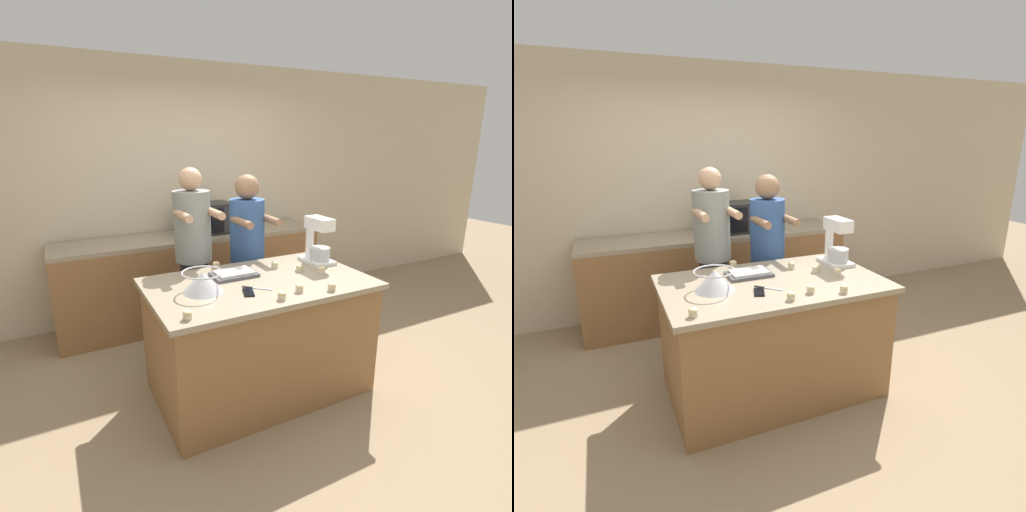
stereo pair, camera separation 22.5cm
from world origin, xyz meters
TOP-DOWN VIEW (x-y plane):
  - ground_plane at (0.00, 0.00)m, footprint 16.00×16.00m
  - back_wall at (0.00, 1.85)m, footprint 10.00×0.06m
  - island_counter at (0.00, 0.00)m, footprint 1.63×0.98m
  - back_counter at (0.00, 1.50)m, footprint 2.80×0.60m
  - person_left at (-0.26, 0.72)m, footprint 0.33×0.50m
  - person_right at (0.26, 0.72)m, footprint 0.33×0.50m
  - stand_mixer at (0.66, 0.18)m, footprint 0.20×0.30m
  - mixing_bowl at (-0.44, -0.02)m, footprint 0.29×0.29m
  - baking_tray at (-0.12, 0.19)m, footprint 0.34×0.22m
  - microwave_oven at (0.15, 1.50)m, footprint 0.54×0.34m
  - cell_phone at (-0.18, -0.18)m, footprint 0.11×0.16m
  - knife at (-0.10, -0.12)m, footprint 0.17×0.17m
  - cupcake_0 at (0.39, 0.05)m, footprint 0.06×0.06m
  - cupcake_1 at (-0.17, 0.43)m, footprint 0.06×0.06m
  - cupcake_2 at (0.35, -0.40)m, footprint 0.06×0.06m
  - cupcake_3 at (0.14, -0.32)m, footprint 0.06×0.06m
  - cupcake_4 at (-0.68, -0.38)m, footprint 0.06×0.06m
  - cupcake_5 at (0.26, 0.21)m, footprint 0.06×0.06m
  - cupcake_6 at (-0.03, -0.38)m, footprint 0.06×0.06m
  - cupcake_7 at (0.51, -0.08)m, footprint 0.06×0.06m

SIDE VIEW (x-z plane):
  - ground_plane at x=0.00m, z-range 0.00..0.00m
  - island_counter at x=0.00m, z-range 0.00..0.90m
  - back_counter at x=0.00m, z-range 0.00..0.94m
  - person_right at x=0.26m, z-range 0.05..1.66m
  - person_left at x=-0.26m, z-range 0.05..1.74m
  - knife at x=-0.10m, z-range 0.90..0.91m
  - cell_phone at x=-0.18m, z-range 0.90..0.91m
  - baking_tray at x=-0.12m, z-range 0.90..0.94m
  - cupcake_0 at x=0.39m, z-range 0.90..0.96m
  - cupcake_1 at x=-0.17m, z-range 0.90..0.96m
  - cupcake_2 at x=0.35m, z-range 0.90..0.96m
  - cupcake_3 at x=0.14m, z-range 0.90..0.96m
  - cupcake_4 at x=-0.68m, z-range 0.90..0.96m
  - cupcake_5 at x=0.26m, z-range 0.90..0.96m
  - cupcake_6 at x=-0.03m, z-range 0.90..0.96m
  - cupcake_7 at x=0.51m, z-range 0.90..0.96m
  - mixing_bowl at x=-0.44m, z-range 0.91..1.05m
  - stand_mixer at x=0.66m, z-range 0.88..1.27m
  - microwave_oven at x=0.15m, z-range 0.94..1.26m
  - back_wall at x=0.00m, z-range 0.00..2.70m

